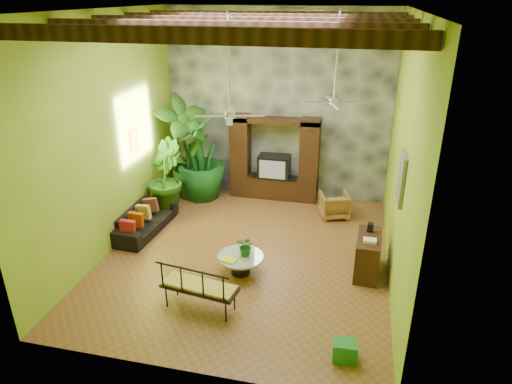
% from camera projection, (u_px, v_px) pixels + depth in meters
% --- Properties ---
extents(ground, '(7.00, 7.00, 0.00)m').
position_uv_depth(ground, '(247.00, 254.00, 10.04)').
color(ground, brown).
rests_on(ground, ground).
extents(ceiling, '(6.00, 7.00, 0.02)m').
position_uv_depth(ceiling, '(245.00, 10.00, 8.03)').
color(ceiling, silver).
rests_on(ceiling, back_wall).
extents(back_wall, '(6.00, 0.02, 5.00)m').
position_uv_depth(back_wall, '(278.00, 106.00, 12.16)').
color(back_wall, olive).
rests_on(back_wall, ground).
extents(left_wall, '(0.02, 7.00, 5.00)m').
position_uv_depth(left_wall, '(109.00, 136.00, 9.65)').
color(left_wall, olive).
rests_on(left_wall, ground).
extents(right_wall, '(0.02, 7.00, 5.00)m').
position_uv_depth(right_wall, '(403.00, 156.00, 8.43)').
color(right_wall, olive).
rests_on(right_wall, ground).
extents(stone_accent_wall, '(5.98, 0.10, 4.98)m').
position_uv_depth(stone_accent_wall, '(277.00, 107.00, 12.11)').
color(stone_accent_wall, '#3D4146').
rests_on(stone_accent_wall, ground).
extents(ceiling_beams, '(5.95, 5.36, 0.22)m').
position_uv_depth(ceiling_beams, '(245.00, 23.00, 8.12)').
color(ceiling_beams, '#3B1E12').
rests_on(ceiling_beams, ceiling).
extents(entertainment_center, '(2.40, 0.55, 2.30)m').
position_uv_depth(entertainment_center, '(274.00, 165.00, 12.45)').
color(entertainment_center, black).
rests_on(entertainment_center, ground).
extents(ceiling_fan_front, '(1.28, 1.28, 1.86)m').
position_uv_depth(ceiling_fan_front, '(230.00, 104.00, 8.36)').
color(ceiling_fan_front, '#B7B7BC').
rests_on(ceiling_fan_front, ceiling).
extents(ceiling_fan_back, '(1.28, 1.28, 1.86)m').
position_uv_depth(ceiling_fan_back, '(335.00, 92.00, 9.42)').
color(ceiling_fan_back, '#B7B7BC').
rests_on(ceiling_fan_back, ceiling).
extents(wall_art_mask, '(0.06, 0.32, 0.55)m').
position_uv_depth(wall_art_mask, '(134.00, 140.00, 10.70)').
color(wall_art_mask, gold).
rests_on(wall_art_mask, left_wall).
extents(wall_art_painting, '(0.06, 0.70, 0.90)m').
position_uv_depth(wall_art_painting, '(401.00, 178.00, 7.98)').
color(wall_art_painting, '#285494').
rests_on(wall_art_painting, right_wall).
extents(sofa, '(0.93, 2.07, 0.59)m').
position_uv_depth(sofa, '(144.00, 220.00, 10.91)').
color(sofa, black).
rests_on(sofa, ground).
extents(wicker_armchair, '(0.86, 0.87, 0.64)m').
position_uv_depth(wicker_armchair, '(334.00, 205.00, 11.61)').
color(wicker_armchair, brown).
rests_on(wicker_armchair, ground).
extents(tall_plant_a, '(1.76, 1.81, 2.86)m').
position_uv_depth(tall_plant_a, '(185.00, 149.00, 12.25)').
color(tall_plant_a, '#2A5F19').
rests_on(tall_plant_a, ground).
extents(tall_plant_b, '(1.26, 1.34, 1.92)m').
position_uv_depth(tall_plant_b, '(165.00, 177.00, 11.60)').
color(tall_plant_b, '#255917').
rests_on(tall_plant_b, ground).
extents(tall_plant_c, '(1.52, 1.52, 2.38)m').
position_uv_depth(tall_plant_c, '(200.00, 157.00, 12.38)').
color(tall_plant_c, '#16561B').
rests_on(tall_plant_c, ground).
extents(coffee_table, '(0.94, 0.94, 0.40)m').
position_uv_depth(coffee_table, '(240.00, 262.00, 9.27)').
color(coffee_table, black).
rests_on(coffee_table, ground).
extents(centerpiece_plant, '(0.45, 0.42, 0.40)m').
position_uv_depth(centerpiece_plant, '(246.00, 246.00, 9.16)').
color(centerpiece_plant, '#165617').
rests_on(centerpiece_plant, coffee_table).
extents(yellow_tray, '(0.36, 0.29, 0.03)m').
position_uv_depth(yellow_tray, '(229.00, 260.00, 9.04)').
color(yellow_tray, gold).
rests_on(yellow_tray, coffee_table).
extents(iron_bench, '(1.45, 0.70, 0.57)m').
position_uv_depth(iron_bench, '(198.00, 285.00, 8.03)').
color(iron_bench, black).
rests_on(iron_bench, ground).
extents(side_console, '(0.52, 1.06, 0.83)m').
position_uv_depth(side_console, '(368.00, 255.00, 9.21)').
color(side_console, '#341B10').
rests_on(side_console, ground).
extents(green_bin, '(0.39, 0.30, 0.33)m').
position_uv_depth(green_bin, '(345.00, 351.00, 7.10)').
color(green_bin, '#1D6F39').
rests_on(green_bin, ground).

